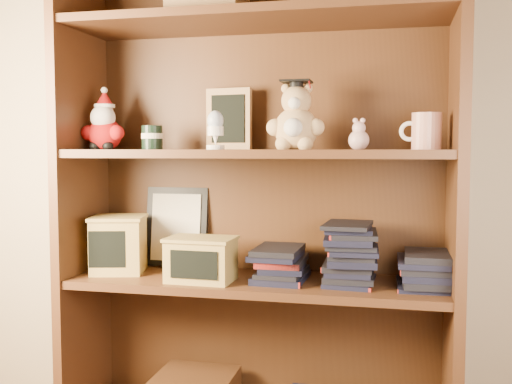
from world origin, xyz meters
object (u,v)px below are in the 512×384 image
Objects in this scene: bookcase at (259,204)px; teacher_mug at (426,131)px; grad_teddy_bear at (296,123)px; treats_box at (119,244)px.

teacher_mug is at bearing -5.78° from bookcase.
bookcase reaches higher than grad_teddy_bear.
bookcase is 7.80× the size of treats_box.
teacher_mug is (0.50, -0.05, 0.22)m from bookcase.
grad_teddy_bear reaches higher than teacher_mug.
grad_teddy_bear is 0.37m from teacher_mug.
bookcase is 0.48m from treats_box.
grad_teddy_bear is 0.70m from treats_box.
bookcase is 0.55m from teacher_mug.
grad_teddy_bear is (0.13, -0.06, 0.25)m from bookcase.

